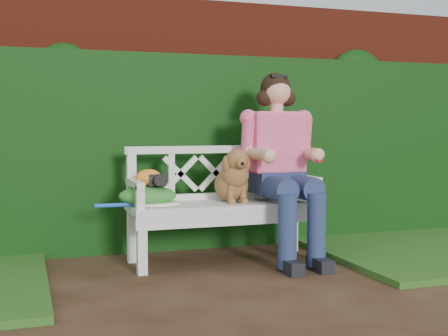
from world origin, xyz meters
name	(u,v)px	position (x,y,z in m)	size (l,w,h in m)	color
ground	(238,301)	(0.00, 0.00, 0.00)	(60.00, 60.00, 0.00)	black
brick_wall	(167,124)	(0.00, 1.90, 1.10)	(10.00, 0.30, 2.20)	maroon
ivy_hedge	(173,153)	(0.00, 1.68, 0.85)	(10.00, 0.18, 1.70)	#0E3E0A
garden_bench	(224,232)	(0.26, 1.06, 0.24)	(1.58, 0.60, 0.48)	white
seated_woman	(279,164)	(0.73, 1.04, 0.77)	(0.65, 0.87, 1.55)	#ED3564
dog	(233,175)	(0.33, 1.04, 0.70)	(0.29, 0.39, 0.43)	olive
tennis_racket	(153,204)	(-0.32, 1.01, 0.50)	(0.67, 0.28, 0.03)	silver
green_bag	(147,195)	(-0.35, 1.07, 0.55)	(0.44, 0.34, 0.15)	green
camera_item	(157,180)	(-0.28, 1.03, 0.67)	(0.14, 0.10, 0.09)	black
baseball_glove	(149,177)	(-0.34, 1.05, 0.69)	(0.20, 0.15, 0.12)	orange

